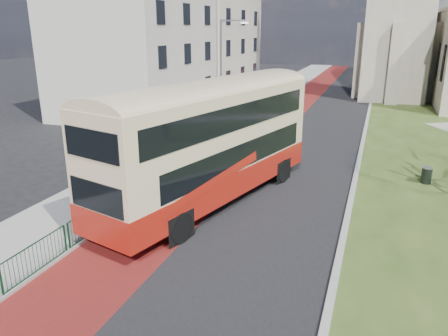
% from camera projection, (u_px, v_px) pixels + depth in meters
% --- Properties ---
extents(ground, '(160.00, 160.00, 0.00)m').
position_uv_depth(ground, '(171.00, 240.00, 16.35)').
color(ground, black).
rests_on(ground, ground).
extents(road_carriageway, '(9.00, 120.00, 0.01)m').
position_uv_depth(road_carriageway, '(302.00, 130.00, 33.80)').
color(road_carriageway, black).
rests_on(road_carriageway, ground).
extents(bus_lane, '(3.40, 120.00, 0.01)m').
position_uv_depth(bus_lane, '(269.00, 127.00, 34.66)').
color(bus_lane, '#591414').
rests_on(bus_lane, ground).
extents(pavement_west, '(4.00, 120.00, 0.12)m').
position_uv_depth(pavement_west, '(224.00, 123.00, 35.85)').
color(pavement_west, gray).
rests_on(pavement_west, ground).
extents(kerb_west, '(0.25, 120.00, 0.13)m').
position_uv_depth(kerb_west, '(247.00, 125.00, 35.21)').
color(kerb_west, '#999993').
rests_on(kerb_west, ground).
extents(kerb_east, '(0.25, 80.00, 0.13)m').
position_uv_depth(kerb_east, '(366.00, 128.00, 34.11)').
color(kerb_east, '#999993').
rests_on(kerb_east, ground).
extents(pedestrian_railing, '(0.07, 24.00, 1.12)m').
position_uv_depth(pedestrian_railing, '(151.00, 183.00, 20.70)').
color(pedestrian_railing, '#0D3A1F').
rests_on(pedestrian_railing, ground).
extents(street_block_near, '(10.30, 14.30, 13.00)m').
position_uv_depth(street_block_near, '(135.00, 40.00, 38.51)').
color(street_block_near, beige).
rests_on(street_block_near, ground).
extents(street_block_far, '(10.30, 16.30, 11.50)m').
position_uv_depth(street_block_far, '(203.00, 43.00, 53.09)').
color(street_block_far, beige).
rests_on(street_block_far, ground).
extents(streetlamp, '(2.13, 0.18, 8.00)m').
position_uv_depth(streetlamp, '(223.00, 69.00, 32.45)').
color(streetlamp, gray).
rests_on(streetlamp, pavement_west).
extents(bus, '(6.12, 12.92, 5.27)m').
position_uv_depth(bus, '(211.00, 138.00, 18.92)').
color(bus, '#9A180E').
rests_on(bus, ground).
extents(litter_bin, '(0.53, 0.53, 0.85)m').
position_uv_depth(litter_bin, '(427.00, 175.00, 22.00)').
color(litter_bin, black).
rests_on(litter_bin, grass_green).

